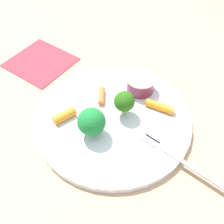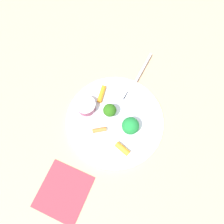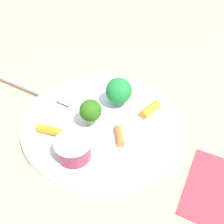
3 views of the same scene
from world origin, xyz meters
TOP-DOWN VIEW (x-y plane):
  - ground_plane at (0.00, 0.00)m, footprint 2.40×2.40m
  - plate at (0.00, 0.00)m, footprint 0.28×0.28m
  - sauce_cup at (-0.00, 0.09)m, footprint 0.05×0.05m
  - broccoli_floret_0 at (-0.01, -0.05)m, footprint 0.05×0.05m
  - broccoli_floret_1 at (0.01, 0.02)m, footprint 0.04×0.04m
  - carrot_stick_0 at (0.06, 0.07)m, footprint 0.05×0.02m
  - carrot_stick_1 at (-0.05, 0.03)m, footprint 0.03×0.04m
  - carrot_stick_2 at (-0.07, -0.05)m, footprint 0.03×0.04m
  - fork at (0.16, -0.01)m, footprint 0.19×0.02m
  - napkin at (-0.23, 0.04)m, footprint 0.13×0.12m

SIDE VIEW (x-z plane):
  - ground_plane at x=0.00m, z-range 0.00..0.00m
  - napkin at x=-0.23m, z-range 0.00..0.00m
  - plate at x=0.00m, z-range 0.00..0.01m
  - fork at x=0.16m, z-range 0.01..0.01m
  - carrot_stick_1 at x=-0.05m, z-range 0.01..0.02m
  - carrot_stick_0 at x=0.06m, z-range 0.01..0.03m
  - carrot_stick_2 at x=-0.07m, z-range 0.01..0.03m
  - sauce_cup at x=0.00m, z-range 0.01..0.04m
  - broccoli_floret_0 at x=-0.01m, z-range 0.02..0.07m
  - broccoli_floret_1 at x=0.01m, z-range 0.02..0.07m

